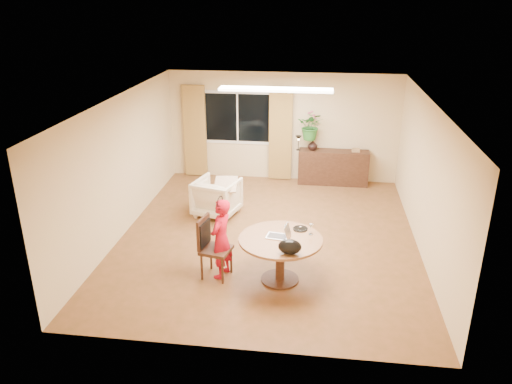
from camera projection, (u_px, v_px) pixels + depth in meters
The scene contains 24 objects.
floor at pixel (268, 236), 9.46m from camera, with size 6.50×6.50×0.00m, color brown.
ceiling at pixel (269, 100), 8.49m from camera, with size 6.50×6.50×0.00m, color white.
wall_back at pixel (283, 127), 11.96m from camera, with size 5.50×5.50×0.00m, color beige.
wall_left at pixel (122, 166), 9.30m from camera, with size 6.50×6.50×0.00m, color beige.
wall_right at pixel (426, 179), 8.64m from camera, with size 6.50×6.50×0.00m, color beige.
window at pixel (238, 118), 12.01m from camera, with size 1.70×0.03×1.30m.
curtain_left at pixel (195, 131), 12.19m from camera, with size 0.55×0.08×2.25m, color olive.
curtain_right at pixel (280, 134), 11.94m from camera, with size 0.55×0.08×2.25m, color olive.
ceiling_panel at pixel (276, 89), 9.61m from camera, with size 2.20×0.35×0.05m, color white.
dining_table at pixel (280, 247), 7.81m from camera, with size 1.32×1.32×0.75m.
dining_chair at pixel (216, 248), 7.96m from camera, with size 0.49×0.45×1.02m, color black, non-canonical shape.
child at pixel (221, 239), 7.92m from camera, with size 0.32×0.49×1.34m, color red.
laptop at pixel (277, 230), 7.76m from camera, with size 0.35×0.24×0.24m, color #B7B7BC, non-canonical shape.
tumbler at pixel (286, 228), 7.98m from camera, with size 0.07×0.07×0.10m, color white, non-canonical shape.
wine_glass at pixel (311, 229), 7.85m from camera, with size 0.06×0.06×0.19m, color white, non-canonical shape.
pot_lid at pixel (300, 228), 8.04m from camera, with size 0.24×0.24×0.04m, color white, non-canonical shape.
handbag at pixel (290, 247), 7.25m from camera, with size 0.35×0.20×0.23m, color black, non-canonical shape.
armchair at pixel (217, 197), 10.26m from camera, with size 0.83×0.85×0.77m, color beige.
throw at pixel (226, 180), 10.02m from camera, with size 0.45×0.55×0.03m, color beige, non-canonical shape.
sideboard at pixel (333, 167), 11.92m from camera, with size 1.66×0.40×0.83m, color black.
vase at pixel (313, 145), 11.79m from camera, with size 0.24×0.24×0.25m, color black.
bouquet at pixel (311, 126), 11.62m from camera, with size 0.59×0.51×0.66m, color #345D23.
book_stack at pixel (356, 150), 11.69m from camera, with size 0.19×0.14×0.08m, color #91694A, non-canonical shape.
desk_lamp at pixel (298, 143), 11.76m from camera, with size 0.15×0.15×0.37m, color black, non-canonical shape.
Camera 1 is at (0.87, -8.42, 4.31)m, focal length 35.00 mm.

